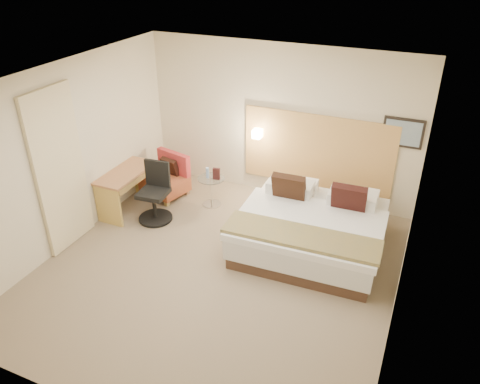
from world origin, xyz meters
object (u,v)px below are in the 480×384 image
at_px(bed, 312,227).
at_px(side_table, 211,190).
at_px(desk_chair, 155,197).
at_px(desk, 128,180).
at_px(lounge_chair, 167,179).

height_order(bed, side_table, bed).
height_order(side_table, desk_chair, desk_chair).
bearing_deg(desk, lounge_chair, 67.13).
bearing_deg(lounge_chair, desk_chair, -71.23).
height_order(lounge_chair, side_table, lounge_chair).
relative_size(bed, desk_chair, 2.19).
relative_size(lounge_chair, side_table, 1.55).
height_order(lounge_chair, desk_chair, desk_chair).
bearing_deg(bed, side_table, 165.10).
distance_m(bed, desk_chair, 2.60).
xyz_separation_m(desk, desk_chair, (0.58, -0.08, -0.16)).
bearing_deg(side_table, desk_chair, -129.81).
xyz_separation_m(bed, side_table, (-1.94, 0.52, -0.04)).
distance_m(lounge_chair, desk_chair, 0.86).
bearing_deg(lounge_chair, bed, -10.86).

